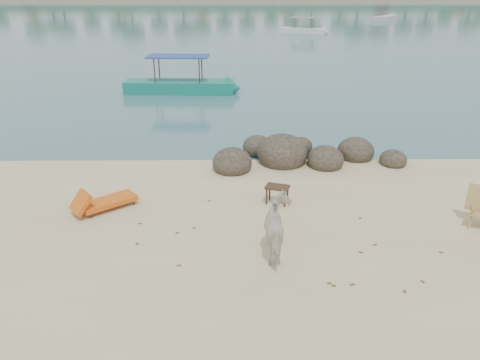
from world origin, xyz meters
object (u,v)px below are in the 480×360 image
object	(u,v)px
cow	(280,230)
boat_near	(178,62)
boulders	(296,155)
side_table	(277,196)
lounge_chair	(108,199)

from	to	relation	value
cow	boat_near	bearing A→B (deg)	-78.40
boulders	side_table	distance (m)	3.39
lounge_chair	cow	bearing A→B (deg)	-67.03
lounge_chair	boat_near	world-z (taller)	boat_near
boulders	side_table	xyz separation A→B (m)	(-0.91, -3.27, 0.02)
boulders	cow	distance (m)	5.99
cow	lounge_chair	bearing A→B (deg)	-30.26
boulders	boat_near	bearing A→B (deg)	115.22
cow	boat_near	xyz separation A→B (m)	(-4.05, 16.77, 0.98)
lounge_chair	boat_near	xyz separation A→B (m)	(0.37, 14.39, 1.35)
side_table	boat_near	xyz separation A→B (m)	(-4.22, 14.15, 1.37)
side_table	boulders	bearing A→B (deg)	93.79
boat_near	side_table	bearing A→B (deg)	-71.01
boulders	cow	world-z (taller)	cow
boulders	boat_near	world-z (taller)	boat_near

